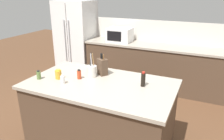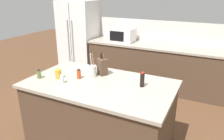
{
  "view_description": "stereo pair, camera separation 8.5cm",
  "coord_description": "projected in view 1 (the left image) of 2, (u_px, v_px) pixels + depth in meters",
  "views": [
    {
      "loc": [
        1.16,
        -2.18,
        2.02
      ],
      "look_at": [
        0.0,
        0.35,
        0.99
      ],
      "focal_mm": 35.0,
      "sensor_mm": 36.0,
      "label": 1
    },
    {
      "loc": [
        1.23,
        -2.14,
        2.02
      ],
      "look_at": [
        0.0,
        0.35,
        0.99
      ],
      "focal_mm": 35.0,
      "sensor_mm": 36.0,
      "label": 2
    }
  ],
  "objects": [
    {
      "name": "back_counter_run",
      "position": [
        161.0,
        67.0,
        4.61
      ],
      "size": [
        3.32,
        0.66,
        0.94
      ],
      "color": "#4C3828",
      "rests_on": "ground_plane"
    },
    {
      "name": "wall_backsplash",
      "position": [
        167.0,
        32.0,
        4.63
      ],
      "size": [
        3.28,
        0.03,
        0.46
      ],
      "primitive_type": "cube",
      "color": "beige",
      "rests_on": "back_counter_run"
    },
    {
      "name": "kitchen_island",
      "position": [
        101.0,
        116.0,
        2.85
      ],
      "size": [
        1.82,
        1.06,
        0.94
      ],
      "color": "#4C3828",
      "rests_on": "ground_plane"
    },
    {
      "name": "refrigerator",
      "position": [
        76.0,
        38.0,
        5.33
      ],
      "size": [
        0.85,
        0.75,
        1.79
      ],
      "color": "white",
      "rests_on": "ground_plane"
    },
    {
      "name": "microwave",
      "position": [
        120.0,
        35.0,
        4.77
      ],
      "size": [
        0.52,
        0.39,
        0.29
      ],
      "color": "white",
      "rests_on": "back_counter_run"
    },
    {
      "name": "knife_block",
      "position": [
        102.0,
        67.0,
        2.91
      ],
      "size": [
        0.16,
        0.16,
        0.29
      ],
      "rotation": [
        0.0,
        0.0,
        -0.6
      ],
      "color": "#4C3828",
      "rests_on": "kitchen_island"
    },
    {
      "name": "utensil_crock",
      "position": [
        92.0,
        71.0,
        2.85
      ],
      "size": [
        0.12,
        0.12,
        0.32
      ],
      "color": "beige",
      "rests_on": "kitchen_island"
    },
    {
      "name": "soy_sauce_bottle",
      "position": [
        143.0,
        79.0,
        2.57
      ],
      "size": [
        0.05,
        0.05,
        0.18
      ],
      "color": "black",
      "rests_on": "kitchen_island"
    },
    {
      "name": "salt_shaker",
      "position": [
        63.0,
        80.0,
        2.65
      ],
      "size": [
        0.05,
        0.05,
        0.11
      ],
      "color": "silver",
      "rests_on": "kitchen_island"
    },
    {
      "name": "spice_jar_oregano",
      "position": [
        39.0,
        75.0,
        2.78
      ],
      "size": [
        0.05,
        0.05,
        0.12
      ],
      "color": "#567038",
      "rests_on": "kitchen_island"
    },
    {
      "name": "honey_jar",
      "position": [
        58.0,
        74.0,
        2.79
      ],
      "size": [
        0.08,
        0.08,
        0.13
      ],
      "color": "gold",
      "rests_on": "kitchen_island"
    },
    {
      "name": "spice_jar_paprika",
      "position": [
        79.0,
        74.0,
        2.79
      ],
      "size": [
        0.05,
        0.05,
        0.12
      ],
      "color": "#B73D1E",
      "rests_on": "kitchen_island"
    }
  ]
}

